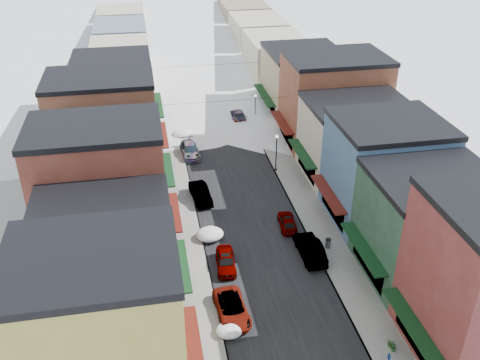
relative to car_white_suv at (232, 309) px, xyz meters
name	(u,v)px	position (x,y,z in m)	size (l,w,h in m)	color
road	(203,93)	(4.00, 50.48, -0.69)	(10.00, 160.00, 0.01)	black
sidewalk_left	(162,96)	(-2.60, 50.48, -0.62)	(3.20, 160.00, 0.15)	gray
sidewalk_right	(243,90)	(10.60, 50.48, -0.62)	(3.20, 160.00, 0.15)	gray
curb_left	(171,95)	(-1.05, 50.48, -0.62)	(0.10, 160.00, 0.15)	slate
curb_right	(234,91)	(9.05, 50.48, -0.62)	(0.10, 160.00, 0.15)	slate
bldg_l_yellow	(101,328)	(-9.19, -5.52, 5.06)	(11.30, 8.70, 11.50)	gold
bldg_l_cream	(107,258)	(-9.19, 2.98, 4.06)	(11.30, 8.20, 9.50)	beige
bldg_l_brick_near	(102,190)	(-9.69, 10.98, 5.56)	(12.30, 8.20, 12.50)	maroon
bldg_l_grayblue	(112,163)	(-9.19, 19.48, 3.81)	(11.30, 9.20, 9.00)	slate
bldg_l_brick_far	(104,121)	(-10.19, 28.48, 4.81)	(13.30, 9.20, 11.00)	brown
bldg_l_tan	(115,95)	(-9.19, 38.48, 4.31)	(11.30, 11.20, 10.00)	tan
bldg_r_green	(428,226)	(17.19, 2.48, 4.06)	(11.30, 9.20, 9.50)	#1D3E2B
bldg_r_blue	(384,170)	(17.19, 11.48, 4.56)	(11.30, 9.20, 10.50)	#355779
bldg_r_cream	(355,139)	(17.69, 20.48, 3.81)	(12.30, 9.20, 9.00)	#BAAC96
bldg_r_brick_far	(333,100)	(18.20, 29.48, 5.06)	(13.30, 9.20, 11.50)	brown
bldg_r_tan	(303,82)	(17.19, 39.48, 4.06)	(11.30, 11.20, 9.50)	#998864
distant_blocks	(187,33)	(4.00, 73.48, 3.30)	(34.00, 55.00, 8.00)	gray
overhead_cables	(213,82)	(4.00, 37.98, 5.50)	(16.40, 15.04, 0.04)	black
car_white_suv	(232,309)	(0.00, 0.00, 0.00)	(2.32, 5.02, 1.40)	silver
car_silver_sedan	(226,261)	(0.50, 6.04, 0.01)	(1.67, 4.16, 1.42)	gray
car_dark_hatch	(201,194)	(-0.30, 17.88, 0.09)	(1.67, 4.78, 1.58)	black
car_silver_wagon	(190,150)	(-0.30, 28.72, 0.04)	(2.08, 5.12, 1.48)	gray
car_green_sedan	(310,248)	(8.30, 6.24, 0.16)	(1.81, 5.19, 1.71)	black
car_gray_suv	(287,221)	(7.50, 11.16, -0.03)	(1.58, 3.92, 1.34)	gray
car_black_sedan	(237,115)	(7.50, 38.74, 0.08)	(2.19, 5.38, 1.56)	black
car_lane_silver	(191,87)	(2.26, 51.48, 0.11)	(1.91, 4.75, 1.62)	#A1A5A9
car_lane_white	(202,73)	(4.96, 58.68, 0.01)	(2.34, 5.08, 1.41)	silver
trash_can	(328,243)	(10.31, 7.04, -0.09)	(0.54, 0.54, 0.91)	#57595C
streetlamp_near	(276,148)	(9.20, 22.74, 2.30)	(0.38, 0.38, 4.52)	black
streetlamp_far	(255,105)	(9.89, 37.59, 1.93)	(0.33, 0.33, 3.93)	black
planter_near	(390,343)	(10.84, -5.44, -0.23)	(0.58, 0.50, 0.64)	#3F6F31
planter_far	(393,348)	(10.89, -5.87, -0.23)	(0.36, 0.36, 0.64)	#234E24
snow_pile_near	(230,329)	(-0.48, -1.83, -0.27)	(2.11, 2.50, 0.89)	white
snow_pile_mid	(210,234)	(-0.28, 10.66, -0.17)	(2.63, 2.82, 1.11)	white
snow_pile_far	(181,134)	(-0.88, 34.13, -0.15)	(2.69, 2.85, 1.14)	white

